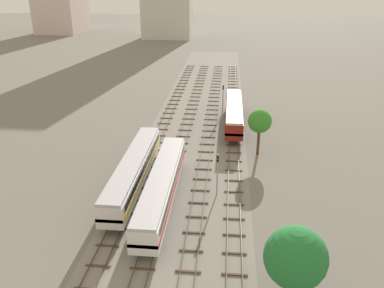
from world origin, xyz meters
The scene contains 14 objects.
ground_plane centered at (0.00, 56.00, 0.00)m, with size 480.00×480.00×0.00m, color slate.
ballast_bed centered at (0.00, 56.00, 0.00)m, with size 16.70×176.00×0.01m, color gray.
track_far_left centered at (-6.35, 57.00, 0.14)m, with size 2.40×126.00×0.29m.
track_left centered at (-2.12, 57.00, 0.14)m, with size 2.40×126.00×0.29m.
track_centre_left centered at (2.12, 57.00, 0.14)m, with size 2.40×126.00×0.29m.
track_centre centered at (6.35, 57.00, 0.14)m, with size 2.40×126.00×0.29m.
passenger_coach_left_nearest centered at (-2.12, 39.97, 2.61)m, with size 2.96×22.00×3.80m.
passenger_coach_far_left_near centered at (-6.35, 43.67, 2.61)m, with size 2.96×22.00×3.80m.
diesel_railcar_centre_mid centered at (6.35, 67.60, 2.60)m, with size 2.96×20.50×3.80m.
signal_post_nearest centered at (4.23, 42.77, 3.47)m, with size 0.28×0.47×5.48m.
signal_post_near centered at (4.23, 74.14, 3.72)m, with size 0.28×0.47×5.92m.
lineside_tree_0 centered at (10.91, 25.59, 4.68)m, with size 5.06×5.06×7.23m.
lineside_tree_1 centered at (9.99, 55.48, 5.31)m, with size 3.55×3.55×7.13m.
skyline_tower_0 centered at (-76.00, 192.51, 14.70)m, with size 18.91×24.33×29.40m.
Camera 1 is at (5.14, -0.00, 24.96)m, focal length 36.91 mm.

